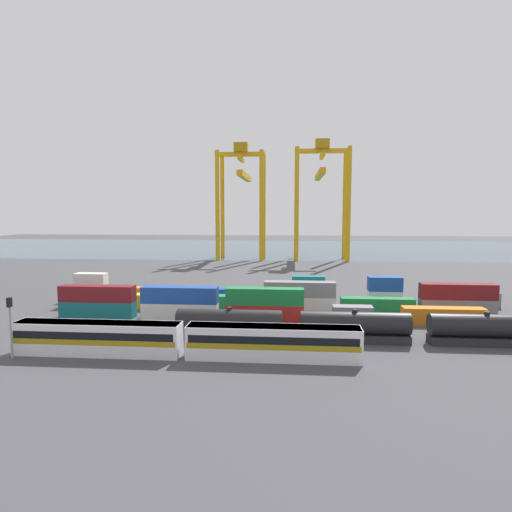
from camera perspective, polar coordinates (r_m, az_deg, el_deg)
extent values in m
plane|color=#424247|center=(110.22, 4.76, -3.10)|extent=(420.00, 420.00, 0.00)
cube|color=#384C60|center=(206.34, 4.80, 1.04)|extent=(400.00, 110.00, 0.01)
cube|color=silver|center=(56.08, -20.05, -10.11)|extent=(20.09, 3.10, 3.90)
cube|color=#9E8414|center=(56.10, -20.05, -10.20)|extent=(19.69, 3.14, 0.64)
cube|color=black|center=(55.90, -20.07, -9.43)|extent=(19.28, 3.13, 0.90)
cube|color=slate|center=(55.63, -20.11, -8.35)|extent=(19.89, 2.85, 0.36)
cube|color=silver|center=(51.13, 2.27, -11.30)|extent=(20.09, 3.10, 3.90)
cube|color=#9E8414|center=(51.16, 2.27, -11.40)|extent=(19.69, 3.14, 0.64)
cube|color=black|center=(50.94, 2.27, -10.57)|extent=(19.28, 3.13, 0.90)
cube|color=slate|center=(50.64, 2.28, -9.38)|extent=(19.89, 2.85, 0.36)
cube|color=#232326|center=(59.42, -3.51, -10.27)|extent=(14.13, 2.50, 1.10)
cylinder|color=black|center=(58.90, -3.52, -8.41)|extent=(14.13, 2.88, 2.88)
cylinder|color=black|center=(58.52, -3.53, -6.87)|extent=(0.70, 0.70, 0.36)
cube|color=#232326|center=(59.39, 12.78, -10.41)|extent=(14.13, 2.50, 1.10)
cylinder|color=black|center=(58.87, 12.83, -8.55)|extent=(14.13, 2.88, 2.88)
cylinder|color=black|center=(58.50, 12.86, -7.01)|extent=(0.70, 0.70, 0.36)
cube|color=#232326|center=(63.82, 27.90, -9.81)|extent=(14.13, 2.50, 1.10)
cylinder|color=black|center=(63.34, 27.99, -8.07)|extent=(14.13, 2.88, 2.88)
cylinder|color=black|center=(62.99, 28.06, -6.64)|extent=(0.70, 0.70, 0.36)
cylinder|color=gray|center=(58.26, -29.50, -8.27)|extent=(0.24, 0.24, 7.14)
cube|color=black|center=(57.63, -29.65, -5.30)|extent=(0.36, 0.60, 1.10)
cube|color=#146066|center=(75.21, -20.03, -6.60)|extent=(12.10, 2.44, 2.60)
cube|color=maroon|center=(74.72, -20.10, -4.65)|extent=(12.10, 2.44, 2.60)
cube|color=silver|center=(70.66, -9.94, -7.12)|extent=(12.10, 2.44, 2.60)
cube|color=#1C4299|center=(70.13, -9.98, -5.05)|extent=(12.10, 2.44, 2.60)
cube|color=#AD211C|center=(68.52, 1.17, -7.44)|extent=(12.10, 2.44, 2.60)
cube|color=#197538|center=(67.97, 1.17, -5.30)|extent=(12.10, 2.44, 2.60)
cube|color=slate|center=(69.02, 12.56, -7.48)|extent=(6.04, 2.44, 2.60)
cube|color=orange|center=(72.10, 23.37, -7.25)|extent=(12.10, 2.44, 2.60)
cube|color=maroon|center=(84.04, -22.15, -5.40)|extent=(6.04, 2.44, 2.60)
cube|color=gold|center=(79.03, -13.65, -5.82)|extent=(12.10, 2.44, 2.60)
cube|color=#197538|center=(75.95, -4.22, -6.14)|extent=(12.10, 2.44, 2.60)
cube|color=silver|center=(75.04, 5.72, -6.30)|extent=(12.10, 2.44, 2.60)
cube|color=slate|center=(74.54, 5.74, -4.35)|extent=(12.10, 2.44, 2.60)
cube|color=#197538|center=(76.38, 15.61, -6.27)|extent=(12.10, 2.44, 2.60)
cube|color=slate|center=(79.86, 24.90, -6.08)|extent=(12.10, 2.44, 2.60)
cube|color=maroon|center=(79.39, 24.98, -4.24)|extent=(12.10, 2.44, 2.60)
cube|color=#197538|center=(90.50, -20.80, -4.57)|extent=(6.04, 2.44, 2.60)
cube|color=silver|center=(90.08, -20.86, -2.94)|extent=(6.04, 2.44, 2.60)
cube|color=orange|center=(85.42, -12.30, -4.92)|extent=(12.10, 2.44, 2.60)
cube|color=#1C4299|center=(82.43, -2.94, -5.18)|extent=(12.10, 2.44, 2.60)
cube|color=#146066|center=(81.75, 6.85, -5.31)|extent=(6.04, 2.44, 2.60)
cube|color=#146066|center=(81.29, 6.87, -3.51)|extent=(6.04, 2.44, 2.60)
cube|color=silver|center=(83.43, 16.52, -5.29)|extent=(6.04, 2.44, 2.60)
cube|color=#1C4299|center=(82.98, 16.57, -3.52)|extent=(6.04, 2.44, 2.60)
cube|color=slate|center=(87.34, 25.56, -5.13)|extent=(12.10, 2.44, 2.60)
cylinder|color=gold|center=(152.89, -5.09, 6.57)|extent=(1.50, 1.50, 38.27)
cylinder|color=gold|center=(151.01, 0.72, 6.60)|extent=(1.50, 1.50, 38.27)
cylinder|color=gold|center=(163.59, -4.43, 6.52)|extent=(1.50, 1.50, 38.27)
cylinder|color=gold|center=(161.83, 1.00, 6.54)|extent=(1.50, 1.50, 38.27)
cube|color=gold|center=(158.46, -1.98, 13.21)|extent=(17.01, 1.20, 1.60)
cube|color=gold|center=(158.26, -1.98, 12.63)|extent=(1.20, 12.45, 1.60)
cube|color=gold|center=(169.50, -1.49, 10.40)|extent=(2.00, 33.98, 2.00)
cube|color=#A77A10|center=(158.79, -1.98, 14.07)|extent=(4.80, 4.00, 3.20)
cylinder|color=gold|center=(150.36, 5.36, 6.74)|extent=(1.50, 1.50, 39.10)
cylinder|color=gold|center=(151.54, 12.07, 6.63)|extent=(1.50, 1.50, 39.10)
cylinder|color=gold|center=(161.76, 5.33, 6.67)|extent=(1.50, 1.50, 39.10)
cylinder|color=gold|center=(162.85, 11.57, 6.57)|extent=(1.50, 1.50, 39.10)
cube|color=gold|center=(157.81, 8.70, 13.48)|extent=(19.20, 1.20, 1.60)
cube|color=gold|center=(157.60, 8.69, 12.91)|extent=(1.20, 13.00, 1.60)
cube|color=gold|center=(169.93, 8.36, 10.51)|extent=(2.00, 37.16, 2.00)
cube|color=#A77A10|center=(158.15, 8.71, 14.34)|extent=(4.80, 4.00, 3.20)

